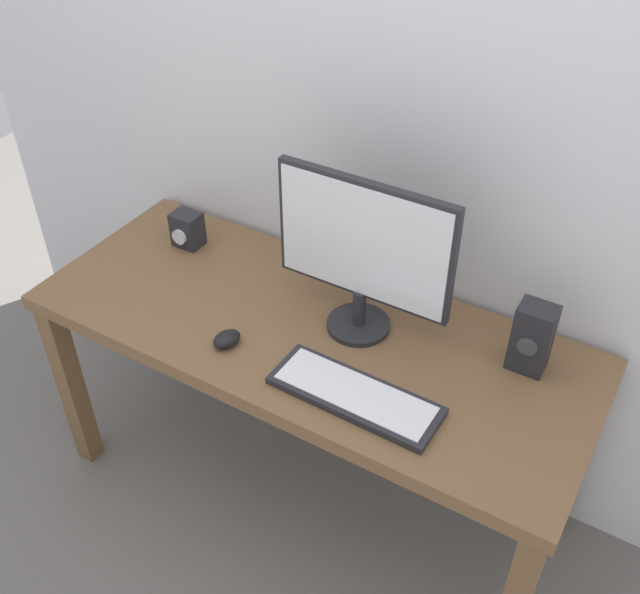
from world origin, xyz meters
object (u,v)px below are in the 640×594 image
(desk, at_px, (309,351))
(monitor, at_px, (363,250))
(audio_controller, at_px, (187,230))
(speaker_right, at_px, (532,338))
(mouse, at_px, (227,339))
(keyboard_primary, at_px, (355,395))

(desk, height_order, monitor, monitor)
(audio_controller, bearing_deg, desk, -14.88)
(speaker_right, distance_m, audio_controller, 1.11)
(desk, xyz_separation_m, speaker_right, (0.57, 0.16, 0.19))
(monitor, xyz_separation_m, speaker_right, (0.45, 0.08, -0.15))
(desk, xyz_separation_m, audio_controller, (-0.54, 0.14, 0.15))
(desk, distance_m, audio_controller, 0.58)
(desk, relative_size, audio_controller, 14.04)
(desk, height_order, mouse, mouse)
(monitor, xyz_separation_m, audio_controller, (-0.66, 0.07, -0.20))
(monitor, xyz_separation_m, keyboard_primary, (0.12, -0.25, -0.24))
(mouse, height_order, audio_controller, audio_controller)
(monitor, distance_m, speaker_right, 0.48)
(desk, distance_m, monitor, 0.37)
(desk, bearing_deg, mouse, -130.86)
(monitor, height_order, audio_controller, monitor)
(keyboard_primary, distance_m, mouse, 0.39)
(mouse, relative_size, audio_controller, 0.72)
(monitor, relative_size, mouse, 6.09)
(desk, height_order, keyboard_primary, keyboard_primary)
(keyboard_primary, relative_size, mouse, 5.39)
(keyboard_primary, height_order, mouse, mouse)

